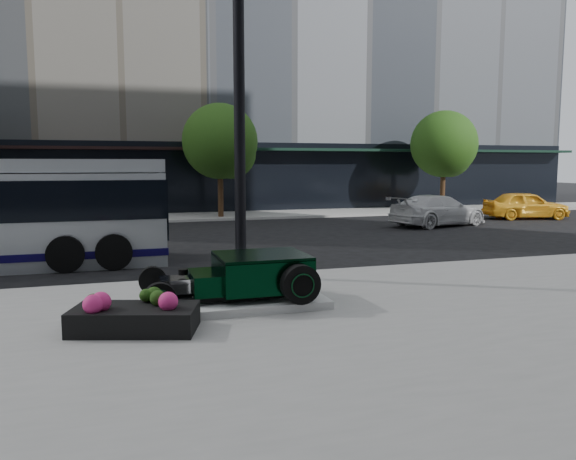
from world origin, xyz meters
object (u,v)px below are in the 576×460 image
object	(u,v)px
white_sedan	(438,210)
lamppost	(239,106)
flower_planter	(135,317)
yellow_taxi	(526,205)
hot_rod	(251,274)

from	to	relation	value
white_sedan	lamppost	bearing A→B (deg)	115.23
flower_planter	yellow_taxi	bearing A→B (deg)	35.57
lamppost	flower_planter	size ratio (longest dim) A/B	4.00
hot_rod	flower_planter	size ratio (longest dim) A/B	1.48
lamppost	white_sedan	xyz separation A→B (m)	(11.23, 9.02, -3.44)
white_sedan	yellow_taxi	world-z (taller)	yellow_taxi
flower_planter	yellow_taxi	world-z (taller)	yellow_taxi
hot_rod	lamppost	bearing A→B (deg)	80.95
hot_rod	white_sedan	world-z (taller)	white_sedan
lamppost	yellow_taxi	bearing A→B (deg)	31.10
flower_planter	white_sedan	world-z (taller)	white_sedan
hot_rod	yellow_taxi	xyz separation A→B (m)	(17.68, 13.08, 0.01)
yellow_taxi	white_sedan	bearing A→B (deg)	116.71
hot_rod	lamppost	world-z (taller)	lamppost
hot_rod	white_sedan	size ratio (longest dim) A/B	0.67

